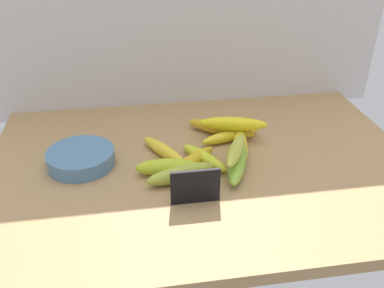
# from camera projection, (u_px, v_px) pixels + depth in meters

# --- Properties ---
(counter_top) EXTENTS (1.10, 0.76, 0.03)m
(counter_top) POSITION_uv_depth(u_px,v_px,m) (204.00, 168.00, 1.09)
(counter_top) COLOR #A58151
(counter_top) RESTS_ON ground
(back_wall) EXTENTS (1.30, 0.02, 0.70)m
(back_wall) POSITION_uv_depth(u_px,v_px,m) (182.00, 2.00, 1.25)
(back_wall) COLOR beige
(back_wall) RESTS_ON ground
(chalkboard_sign) EXTENTS (0.11, 0.02, 0.08)m
(chalkboard_sign) POSITION_uv_depth(u_px,v_px,m) (195.00, 188.00, 0.92)
(chalkboard_sign) COLOR black
(chalkboard_sign) RESTS_ON counter_top
(fruit_bowl) EXTENTS (0.17, 0.17, 0.04)m
(fruit_bowl) POSITION_uv_depth(u_px,v_px,m) (81.00, 158.00, 1.06)
(fruit_bowl) COLOR teal
(fruit_bowl) RESTS_ON counter_top
(banana_0) EXTENTS (0.11, 0.21, 0.04)m
(banana_0) POSITION_uv_depth(u_px,v_px,m) (238.00, 161.00, 1.05)
(banana_0) COLOR #86BA36
(banana_0) RESTS_ON counter_top
(banana_1) EXTENTS (0.11, 0.15, 0.03)m
(banana_1) POSITION_uv_depth(u_px,v_px,m) (204.00, 157.00, 1.07)
(banana_1) COLOR #C3CE26
(banana_1) RESTS_ON counter_top
(banana_2) EXTENTS (0.19, 0.14, 0.04)m
(banana_2) POSITION_uv_depth(u_px,v_px,m) (221.00, 128.00, 1.20)
(banana_2) COLOR gold
(banana_2) RESTS_ON counter_top
(banana_3) EXTENTS (0.18, 0.09, 0.03)m
(banana_3) POSITION_uv_depth(u_px,v_px,m) (231.00, 135.00, 1.17)
(banana_3) COLOR yellow
(banana_3) RESTS_ON counter_top
(banana_4) EXTENTS (0.18, 0.08, 0.04)m
(banana_4) POSITION_uv_depth(u_px,v_px,m) (182.00, 174.00, 1.00)
(banana_4) COLOR #9EAF34
(banana_4) RESTS_ON counter_top
(banana_5) EXTENTS (0.16, 0.06, 0.04)m
(banana_5) POSITION_uv_depth(u_px,v_px,m) (167.00, 167.00, 1.02)
(banana_5) COLOR #AEC324
(banana_5) RESTS_ON counter_top
(banana_6) EXTENTS (0.12, 0.16, 0.03)m
(banana_6) POSITION_uv_depth(u_px,v_px,m) (164.00, 150.00, 1.10)
(banana_6) COLOR yellow
(banana_6) RESTS_ON counter_top
(banana_7) EXTENTS (0.17, 0.16, 0.04)m
(banana_7) POSITION_uv_depth(u_px,v_px,m) (189.00, 163.00, 1.04)
(banana_7) COLOR gold
(banana_7) RESTS_ON counter_top
(banana_8) EXTENTS (0.07, 0.21, 0.04)m
(banana_8) POSITION_uv_depth(u_px,v_px,m) (240.00, 141.00, 1.14)
(banana_8) COLOR gold
(banana_8) RESTS_ON counter_top
(banana_9) EXTENTS (0.19, 0.08, 0.04)m
(banana_9) POSITION_uv_depth(u_px,v_px,m) (234.00, 124.00, 1.16)
(banana_9) COLOR yellow
(banana_9) RESTS_ON banana_3
(banana_10) EXTENTS (0.10, 0.15, 0.03)m
(banana_10) POSITION_uv_depth(u_px,v_px,m) (236.00, 150.00, 1.02)
(banana_10) COLOR #ACB438
(banana_10) RESTS_ON banana_0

